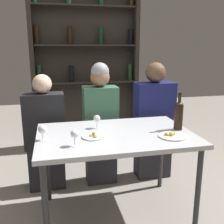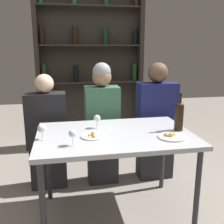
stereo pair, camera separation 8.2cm
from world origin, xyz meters
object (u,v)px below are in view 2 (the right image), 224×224
at_px(wine_glass_1, 42,129).
at_px(seated_person_center, 102,125).
at_px(seated_person_left, 47,136).
at_px(wine_bottle, 179,115).
at_px(seated_person_right, 156,125).
at_px(wine_glass_2, 97,119).
at_px(food_plate_0, 93,136).
at_px(wine_glass_0, 73,134).
at_px(food_plate_1, 172,136).

relative_size(wine_glass_1, seated_person_center, 0.09).
xyz_separation_m(seated_person_left, seated_person_center, (0.58, 0.00, 0.08)).
xyz_separation_m(wine_bottle, seated_person_right, (0.04, 0.65, -0.28)).
relative_size(wine_glass_2, food_plate_0, 0.63).
bearing_deg(seated_person_left, wine_bottle, -29.68).
bearing_deg(seated_person_left, wine_glass_0, -74.24).
bearing_deg(seated_person_center, seated_person_right, 0.00).
bearing_deg(seated_person_left, wine_glass_1, -89.08).
distance_m(seated_person_center, seated_person_right, 0.60).
distance_m(wine_bottle, seated_person_left, 1.36).
bearing_deg(wine_bottle, seated_person_left, 150.32).
height_order(wine_glass_2, food_plate_1, wine_glass_2).
bearing_deg(wine_glass_2, seated_person_left, 135.39).
bearing_deg(wine_bottle, seated_person_center, 130.96).
relative_size(food_plate_1, seated_person_center, 0.17).
height_order(wine_glass_0, food_plate_1, wine_glass_0).
bearing_deg(wine_glass_0, wine_bottle, 12.21).
distance_m(wine_glass_0, seated_person_center, 0.93).
distance_m(food_plate_1, seated_person_right, 0.85).
distance_m(food_plate_1, seated_person_center, 0.94).
xyz_separation_m(wine_bottle, food_plate_0, (-0.74, -0.05, -0.13)).
distance_m(food_plate_0, seated_person_right, 1.06).
height_order(wine_glass_2, food_plate_0, wine_glass_2).
height_order(wine_glass_2, seated_person_right, seated_person_right).
xyz_separation_m(wine_bottle, wine_glass_1, (-1.13, -0.02, -0.05)).
bearing_deg(seated_person_center, food_plate_0, -104.31).
bearing_deg(seated_person_left, wine_glass_2, -44.61).
bearing_deg(seated_person_right, seated_person_center, 180.00).
xyz_separation_m(wine_glass_2, seated_person_right, (0.71, 0.46, -0.23)).
distance_m(wine_glass_2, food_plate_0, 0.26).
distance_m(wine_glass_1, seated_person_left, 0.73).
height_order(wine_bottle, seated_person_center, seated_person_center).
relative_size(seated_person_left, seated_person_right, 0.92).
height_order(wine_glass_0, seated_person_left, seated_person_left).
relative_size(food_plate_0, food_plate_1, 0.84).
bearing_deg(food_plate_1, wine_glass_2, 146.49).
relative_size(wine_bottle, wine_glass_0, 2.68).
distance_m(wine_glass_1, food_plate_1, 1.01).
height_order(seated_person_left, seated_person_right, seated_person_right).
height_order(wine_glass_0, seated_person_center, seated_person_center).
relative_size(wine_glass_2, seated_person_left, 0.10).
bearing_deg(wine_glass_0, wine_glass_1, 142.74).
bearing_deg(seated_person_right, seated_person_left, -180.00).
bearing_deg(wine_bottle, seated_person_right, 86.71).
distance_m(wine_bottle, seated_person_right, 0.71).
xyz_separation_m(wine_bottle, food_plate_1, (-0.13, -0.17, -0.13)).
xyz_separation_m(wine_glass_0, seated_person_left, (-0.24, 0.85, -0.29)).
xyz_separation_m(seated_person_left, seated_person_right, (1.18, 0.00, 0.05)).
relative_size(wine_glass_0, seated_person_center, 0.09).
bearing_deg(wine_glass_0, wine_glass_2, 59.75).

